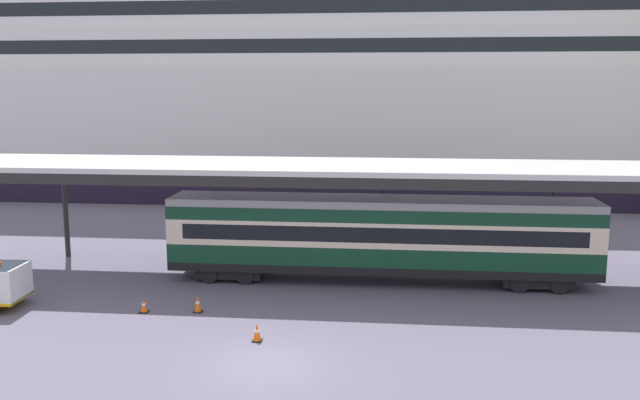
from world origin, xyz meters
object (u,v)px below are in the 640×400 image
object	(u,v)px
traffic_cone_near	(198,304)
train_carriage	(380,235)
traffic_cone_far	(257,332)
traffic_cone_mid	(144,306)
cruise_ship	(238,61)

from	to	relation	value
traffic_cone_near	train_carriage	bearing A→B (deg)	35.05
traffic_cone_near	traffic_cone_far	world-z (taller)	traffic_cone_near
traffic_cone_near	traffic_cone_mid	bearing A→B (deg)	-173.34
cruise_ship	traffic_cone_far	distance (m)	43.93
train_carriage	traffic_cone_mid	xyz separation A→B (m)	(-9.77, -5.54, -2.01)
cruise_ship	train_carriage	bearing A→B (deg)	-66.55
train_carriage	traffic_cone_near	bearing A→B (deg)	-144.95
cruise_ship	traffic_cone_far	bearing A→B (deg)	-76.48
train_carriage	traffic_cone_mid	world-z (taller)	train_carriage
train_carriage	traffic_cone_far	distance (m)	9.54
train_carriage	traffic_cone_far	size ratio (longest dim) A/B	29.22
train_carriage	cruise_ship	bearing A→B (deg)	113.45
train_carriage	traffic_cone_near	size ratio (longest dim) A/B	27.83
train_carriage	traffic_cone_far	bearing A→B (deg)	-118.15
train_carriage	traffic_cone_far	xyz separation A→B (m)	(-4.41, -8.24, -1.96)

